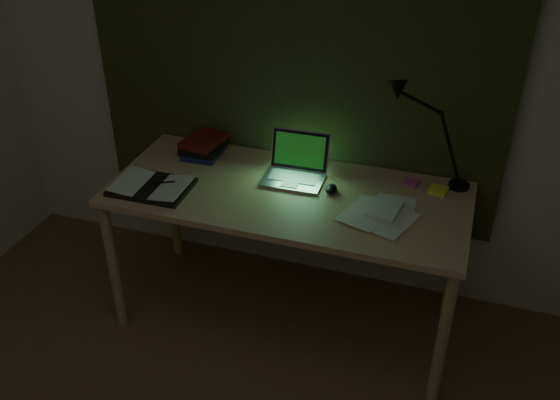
{
  "coord_description": "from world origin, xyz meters",
  "views": [
    {
      "loc": [
        0.89,
        -0.93,
        2.37
      ],
      "look_at": [
        0.11,
        1.42,
        0.82
      ],
      "focal_mm": 40.0,
      "sensor_mm": 36.0,
      "label": 1
    }
  ],
  "objects_px": {
    "desk": "(287,257)",
    "loose_papers": "(376,206)",
    "open_textbook": "(152,186)",
    "book_stack": "(203,145)",
    "desk_lamp": "(467,137)",
    "laptop": "(293,162)"
  },
  "relations": [
    {
      "from": "laptop",
      "to": "desk_lamp",
      "type": "height_order",
      "value": "desk_lamp"
    },
    {
      "from": "laptop",
      "to": "open_textbook",
      "type": "height_order",
      "value": "laptop"
    },
    {
      "from": "desk",
      "to": "desk_lamp",
      "type": "relative_size",
      "value": 3.19
    },
    {
      "from": "book_stack",
      "to": "loose_papers",
      "type": "relative_size",
      "value": 0.76
    },
    {
      "from": "laptop",
      "to": "desk_lamp",
      "type": "xyz_separation_m",
      "value": [
        0.79,
        0.2,
        0.17
      ]
    },
    {
      "from": "open_textbook",
      "to": "desk",
      "type": "bearing_deg",
      "value": 15.17
    },
    {
      "from": "loose_papers",
      "to": "desk_lamp",
      "type": "relative_size",
      "value": 0.58
    },
    {
      "from": "desk",
      "to": "open_textbook",
      "type": "distance_m",
      "value": 0.78
    },
    {
      "from": "desk",
      "to": "open_textbook",
      "type": "bearing_deg",
      "value": -163.89
    },
    {
      "from": "open_textbook",
      "to": "desk_lamp",
      "type": "distance_m",
      "value": 1.53
    },
    {
      "from": "open_textbook",
      "to": "book_stack",
      "type": "distance_m",
      "value": 0.44
    },
    {
      "from": "desk",
      "to": "loose_papers",
      "type": "height_order",
      "value": "loose_papers"
    },
    {
      "from": "laptop",
      "to": "loose_papers",
      "type": "relative_size",
      "value": 1.07
    },
    {
      "from": "open_textbook",
      "to": "desk_lamp",
      "type": "relative_size",
      "value": 0.69
    },
    {
      "from": "desk",
      "to": "loose_papers",
      "type": "relative_size",
      "value": 5.51
    },
    {
      "from": "desk",
      "to": "laptop",
      "type": "relative_size",
      "value": 5.17
    },
    {
      "from": "laptop",
      "to": "loose_papers",
      "type": "xyz_separation_m",
      "value": [
        0.44,
        -0.11,
        -0.1
      ]
    },
    {
      "from": "open_textbook",
      "to": "desk_lamp",
      "type": "bearing_deg",
      "value": 18.04
    },
    {
      "from": "book_stack",
      "to": "open_textbook",
      "type": "bearing_deg",
      "value": -101.1
    },
    {
      "from": "laptop",
      "to": "desk_lamp",
      "type": "distance_m",
      "value": 0.83
    },
    {
      "from": "book_stack",
      "to": "desk",
      "type": "bearing_deg",
      "value": -23.52
    },
    {
      "from": "open_textbook",
      "to": "desk_lamp",
      "type": "height_order",
      "value": "desk_lamp"
    }
  ]
}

